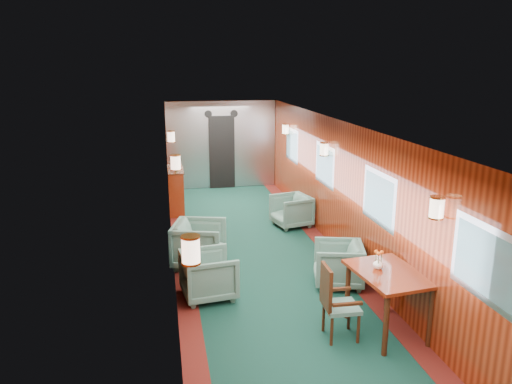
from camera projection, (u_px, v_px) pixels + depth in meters
room at (266, 175)px, 7.96m from camera, size 12.00×12.10×2.40m
bulkhead at (221, 145)px, 13.69m from camera, size 2.98×0.17×2.39m
windows_right at (348, 179)px, 8.51m from camera, size 0.02×8.60×0.80m
wall_sconces at (259, 159)px, 8.46m from camera, size 2.97×7.97×0.25m
dining_table at (388, 282)px, 6.30m from camera, size 0.90×1.19×0.83m
side_chair at (334, 299)px, 6.19m from camera, size 0.45×0.47×0.97m
credenza at (176, 190)px, 11.59m from camera, size 0.36×1.14×1.30m
flower_vase at (378, 264)px, 6.35m from camera, size 0.15×0.15×0.14m
armchair_left_near at (209, 275)px, 7.34m from camera, size 0.86×0.84×0.70m
armchair_left_far at (199, 244)px, 8.49m from camera, size 1.04×1.03×0.78m
armchair_right_near at (338, 264)px, 7.76m from camera, size 0.91×0.90×0.68m
armchair_right_far at (291, 211)px, 10.56m from camera, size 0.89×0.87×0.68m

